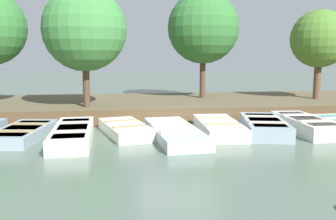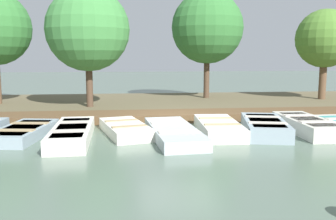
# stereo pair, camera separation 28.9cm
# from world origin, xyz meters

# --- Properties ---
(ground_plane) EXTENTS (80.00, 80.00, 0.00)m
(ground_plane) POSITION_xyz_m (0.00, 0.00, 0.00)
(ground_plane) COLOR #566B5B
(shore_bank) EXTENTS (8.00, 24.00, 0.16)m
(shore_bank) POSITION_xyz_m (-5.00, 0.00, 0.08)
(shore_bank) COLOR brown
(shore_bank) RESTS_ON ground_plane
(dock_walkway) EXTENTS (1.54, 18.35, 0.28)m
(dock_walkway) POSITION_xyz_m (-1.22, 0.00, 0.14)
(dock_walkway) COLOR brown
(dock_walkway) RESTS_ON ground_plane
(rowboat_2) EXTENTS (2.89, 1.54, 0.33)m
(rowboat_2) POSITION_xyz_m (1.19, -4.55, 0.16)
(rowboat_2) COLOR #8C9EA8
(rowboat_2) RESTS_ON ground_plane
(rowboat_3) EXTENTS (3.40, 1.08, 0.40)m
(rowboat_3) POSITION_xyz_m (1.66, -3.13, 0.20)
(rowboat_3) COLOR silver
(rowboat_3) RESTS_ON ground_plane
(rowboat_4) EXTENTS (2.79, 1.67, 0.34)m
(rowboat_4) POSITION_xyz_m (1.05, -1.70, 0.16)
(rowboat_4) COLOR silver
(rowboat_4) RESTS_ON ground_plane
(rowboat_5) EXTENTS (3.61, 1.44, 0.33)m
(rowboat_5) POSITION_xyz_m (1.72, -0.37, 0.16)
(rowboat_5) COLOR #B2BCC1
(rowboat_5) RESTS_ON ground_plane
(rowboat_6) EXTENTS (2.84, 1.23, 0.39)m
(rowboat_6) POSITION_xyz_m (1.27, 1.02, 0.19)
(rowboat_6) COLOR silver
(rowboat_6) RESTS_ON ground_plane
(rowboat_7) EXTENTS (2.99, 1.72, 0.43)m
(rowboat_7) POSITION_xyz_m (1.42, 2.36, 0.22)
(rowboat_7) COLOR #8C9EA8
(rowboat_7) RESTS_ON ground_plane
(rowboat_8) EXTENTS (3.02, 1.11, 0.44)m
(rowboat_8) POSITION_xyz_m (1.35, 3.69, 0.22)
(rowboat_8) COLOR beige
(rowboat_8) RESTS_ON ground_plane
(park_tree_left) EXTENTS (3.38, 3.38, 5.00)m
(park_tree_left) POSITION_xyz_m (-3.84, -3.17, 3.30)
(park_tree_left) COLOR #4C3828
(park_tree_left) RESTS_ON ground_plane
(park_tree_center) EXTENTS (3.50, 3.50, 5.35)m
(park_tree_center) POSITION_xyz_m (-6.45, 2.30, 3.59)
(park_tree_center) COLOR #4C3828
(park_tree_center) RESTS_ON ground_plane
(park_tree_right) EXTENTS (2.77, 2.77, 4.44)m
(park_tree_right) POSITION_xyz_m (-5.31, 7.76, 3.04)
(park_tree_right) COLOR brown
(park_tree_right) RESTS_ON ground_plane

